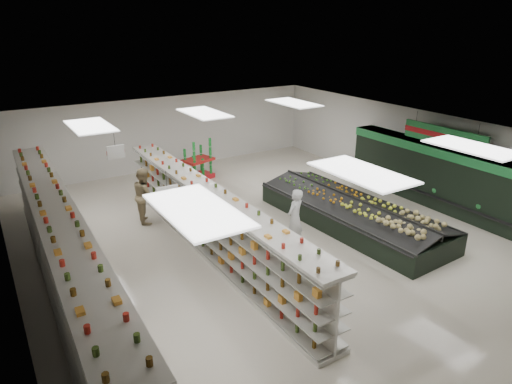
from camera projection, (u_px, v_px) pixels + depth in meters
floor at (263, 233)px, 14.40m from camera, size 16.00×16.00×0.00m
ceiling at (264, 134)px, 13.26m from camera, size 14.00×16.00×0.02m
wall_back at (166, 133)px, 20.18m from camera, size 14.00×0.02×3.20m
wall_left at (6, 242)px, 10.38m from camera, size 0.02×16.00×3.20m
wall_right at (419, 152)px, 17.28m from camera, size 0.02×16.00×3.20m
produce_wall_case at (443, 174)px, 15.98m from camera, size 0.93×8.00×2.20m
aisle_sign_near at (167, 195)px, 9.96m from camera, size 0.52×0.06×0.75m
aisle_sign_far at (116, 152)px, 13.13m from camera, size 0.52×0.06×0.75m
hortifruti_banner at (444, 136)px, 15.34m from camera, size 0.12×3.20×0.95m
gondola_left at (64, 257)px, 10.90m from camera, size 1.25×12.71×2.20m
gondola_center at (209, 222)px, 13.08m from camera, size 0.83×10.99×1.91m
produce_island at (351, 212)px, 14.85m from camera, size 2.76×6.84×1.01m
soda_endcap at (198, 162)px, 19.03m from camera, size 1.42×1.15×1.57m
shopper_main at (295, 218)px, 13.32m from camera, size 0.77×0.66×1.79m
shopper_background at (145, 195)px, 14.97m from camera, size 0.70×0.98×1.85m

